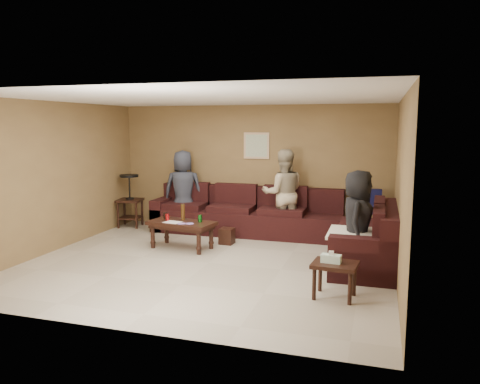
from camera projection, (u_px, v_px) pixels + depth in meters
The scene contains 10 objects.
room at pixel (207, 155), 6.97m from camera, with size 5.60×5.50×2.50m.
sectional_sofa at pixel (281, 225), 8.37m from camera, with size 4.65×2.90×0.97m.
coffee_table at pixel (182, 226), 8.01m from camera, with size 1.20×0.74×0.75m.
end_table_left at pixel (130, 200), 9.71m from camera, with size 0.56×0.56×1.09m.
side_table_right at pixel (334, 267), 5.71m from camera, with size 0.57×0.49×0.59m.
waste_bin at pixel (227, 236), 8.35m from camera, with size 0.24×0.24×0.28m, color black.
wall_art at pixel (256, 146), 9.29m from camera, with size 0.52×0.04×0.52m.
person_left at pixel (183, 190), 9.44m from camera, with size 0.79×0.51×1.61m, color #2B2F3C.
person_middle at pixel (283, 193), 8.78m from camera, with size 0.81×0.63×1.66m, color tan.
person_right at pixel (357, 222), 6.67m from camera, with size 0.72×0.47×1.48m, color black.
Camera 1 is at (2.49, -6.54, 2.12)m, focal length 35.00 mm.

